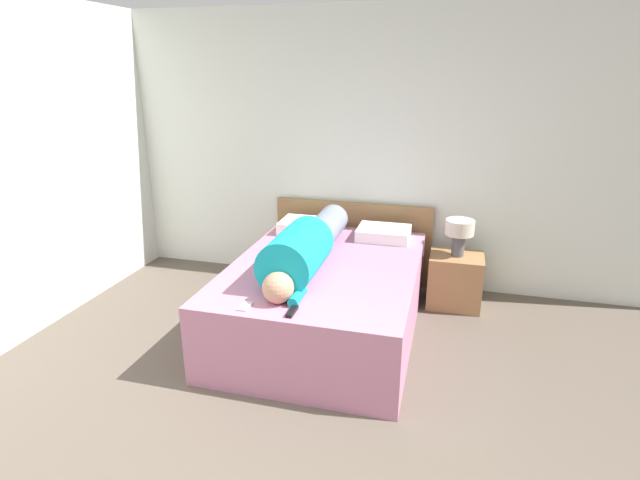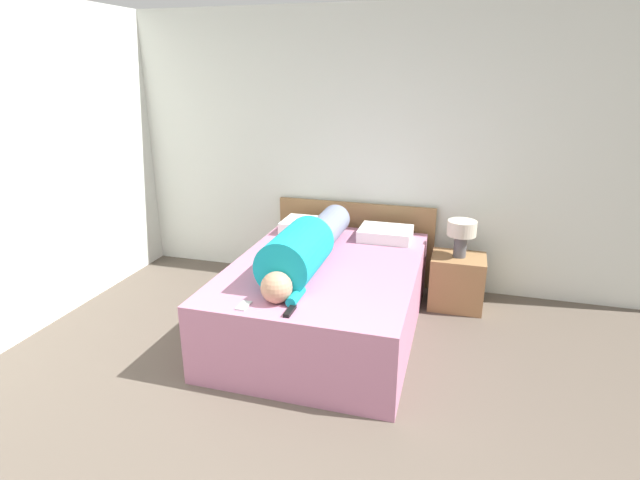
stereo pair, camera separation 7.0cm
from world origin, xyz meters
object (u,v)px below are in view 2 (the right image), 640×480
(pillow_near_headboard, at_px, (309,226))
(tv_remote, at_px, (290,311))
(nightstand, at_px, (457,281))
(table_lamp, at_px, (462,232))
(person_lying, at_px, (306,247))
(cell_phone, at_px, (244,306))
(bed, at_px, (325,297))
(pillow_second, at_px, (385,234))

(pillow_near_headboard, height_order, tv_remote, pillow_near_headboard)
(nightstand, distance_m, table_lamp, 0.46)
(person_lying, height_order, tv_remote, person_lying)
(tv_remote, height_order, cell_phone, tv_remote)
(bed, relative_size, tv_remote, 13.24)
(nightstand, bearing_deg, tv_remote, -121.96)
(bed, distance_m, pillow_near_headboard, 0.89)
(table_lamp, xyz_separation_m, person_lying, (-1.14, -0.86, 0.05))
(bed, height_order, table_lamp, table_lamp)
(person_lying, relative_size, pillow_second, 3.60)
(nightstand, relative_size, cell_phone, 3.69)
(nightstand, bearing_deg, table_lamp, 180.00)
(table_lamp, xyz_separation_m, pillow_second, (-0.66, -0.02, -0.07))
(table_lamp, bearing_deg, cell_phone, -129.34)
(bed, relative_size, pillow_near_headboard, 4.07)
(pillow_second, bearing_deg, bed, -116.07)
(person_lying, bearing_deg, cell_phone, -103.74)
(pillow_second, relative_size, tv_remote, 3.09)
(pillow_near_headboard, bearing_deg, nightstand, 0.72)
(bed, xyz_separation_m, pillow_second, (0.36, 0.73, 0.34))
(table_lamp, height_order, tv_remote, table_lamp)
(pillow_near_headboard, bearing_deg, cell_phone, -88.06)
(bed, xyz_separation_m, table_lamp, (1.02, 0.75, 0.41))
(person_lying, bearing_deg, table_lamp, 37.06)
(pillow_second, bearing_deg, nightstand, 1.52)
(bed, xyz_separation_m, person_lying, (-0.12, -0.11, 0.46))
(nightstand, relative_size, table_lamp, 1.46)
(pillow_near_headboard, height_order, pillow_second, pillow_near_headboard)
(pillow_near_headboard, height_order, cell_phone, pillow_near_headboard)
(person_lying, xyz_separation_m, cell_phone, (-0.18, -0.76, -0.16))
(cell_phone, bearing_deg, person_lying, 76.26)
(table_lamp, relative_size, pillow_near_headboard, 0.67)
(pillow_near_headboard, bearing_deg, table_lamp, 0.72)
(table_lamp, height_order, person_lying, person_lying)
(bed, distance_m, table_lamp, 1.33)
(pillow_second, distance_m, tv_remote, 1.64)
(pillow_second, relative_size, cell_phone, 3.57)
(nightstand, distance_m, person_lying, 1.52)
(table_lamp, bearing_deg, tv_remote, -121.96)
(bed, xyz_separation_m, tv_remote, (0.01, -0.86, 0.30))
(cell_phone, bearing_deg, nightstand, 50.66)
(pillow_second, bearing_deg, pillow_near_headboard, 180.00)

